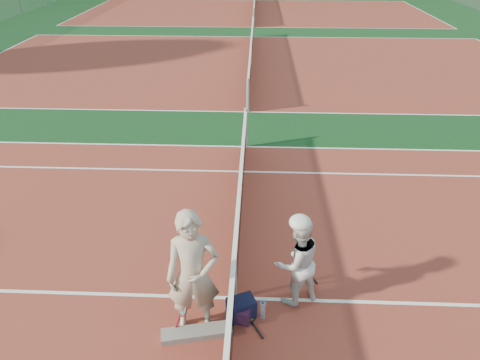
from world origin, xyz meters
name	(u,v)px	position (x,y,z in m)	size (l,w,h in m)	color
ground	(235,298)	(0.00, 0.00, 0.00)	(130.00, 130.00, 0.00)	#0E3415
court_main	(235,298)	(0.00, 0.00, 0.00)	(23.77, 10.97, 0.01)	maroon
court_far_a	(251,65)	(0.00, 13.50, 0.00)	(23.77, 10.97, 0.01)	maroon
court_far_b	(255,12)	(0.00, 27.00, 0.00)	(23.77, 10.97, 0.01)	maroon
net_main	(235,274)	(0.00, 0.00, 0.51)	(0.10, 10.98, 1.02)	black
net_far_a	(251,53)	(0.00, 13.50, 0.51)	(0.10, 10.98, 1.02)	black
net_far_b	(255,4)	(0.00, 27.00, 0.51)	(0.10, 10.98, 1.02)	black
player_a	(193,275)	(-0.54, -0.57, 1.01)	(0.74, 0.48, 2.03)	#B8A78F
player_b	(297,262)	(0.94, 0.04, 0.77)	(0.75, 0.58, 1.54)	white
racket_red	(183,315)	(-0.71, -0.63, 0.29)	(0.24, 0.27, 0.57)	maroon
racket_black_held	(306,279)	(1.14, 0.22, 0.26)	(0.37, 0.27, 0.51)	black
racket_spare	(247,316)	(0.21, -0.36, 0.01)	(0.60, 0.27, 0.03)	black
sports_bag_navy	(241,308)	(0.11, -0.34, 0.16)	(0.40, 0.28, 0.32)	black
sports_bag_purple	(240,314)	(0.10, -0.44, 0.12)	(0.30, 0.21, 0.25)	#28102B
net_cover_canvas	(197,333)	(-0.51, -0.74, 0.05)	(1.03, 0.24, 0.11)	slate
water_bottle	(263,310)	(0.44, -0.37, 0.15)	(0.09, 0.09, 0.30)	silver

